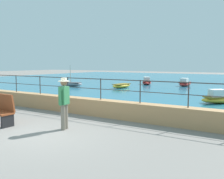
% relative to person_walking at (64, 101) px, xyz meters
% --- Properties ---
extents(ground_plane, '(120.00, 120.00, 0.00)m').
position_rel_person_walking_xyz_m(ground_plane, '(-0.21, -0.73, -0.98)').
color(ground_plane, slate).
extents(promenade_wall, '(20.00, 0.56, 0.70)m').
position_rel_person_walking_xyz_m(promenade_wall, '(-0.21, 2.47, -0.63)').
color(promenade_wall, tan).
rests_on(promenade_wall, ground).
extents(railing, '(18.44, 0.04, 0.90)m').
position_rel_person_walking_xyz_m(railing, '(-0.21, 2.47, 0.35)').
color(railing, '#383330').
rests_on(railing, promenade_wall).
extents(lake_water, '(64.00, 44.32, 0.06)m').
position_rel_person_walking_xyz_m(lake_water, '(-0.21, 25.11, -0.95)').
color(lake_water, '#236B89').
rests_on(lake_water, ground).
extents(person_walking, '(0.38, 0.56, 1.75)m').
position_rel_person_walking_xyz_m(person_walking, '(0.00, 0.00, 0.00)').
color(person_walking, slate).
rests_on(person_walking, ground).
extents(boat_2, '(1.16, 2.39, 0.36)m').
position_rel_person_walking_xyz_m(boat_2, '(-5.33, 13.18, -0.72)').
color(boat_2, gold).
rests_on(boat_2, lake_water).
extents(boat_3, '(0.91, 2.30, 0.76)m').
position_rel_person_walking_xyz_m(boat_3, '(-1.07, 18.08, -0.65)').
color(boat_3, red).
rests_on(boat_3, lake_water).
extents(boat_4, '(1.84, 2.46, 0.76)m').
position_rel_person_walking_xyz_m(boat_4, '(-4.99, 17.87, -0.65)').
color(boat_4, red).
rests_on(boat_4, lake_water).
extents(boat_5, '(2.35, 2.16, 0.76)m').
position_rel_person_walking_xyz_m(boat_5, '(3.62, 8.50, -0.65)').
color(boat_5, gold).
rests_on(boat_5, lake_water).
extents(boat_7, '(2.42, 1.29, 1.99)m').
position_rel_person_walking_xyz_m(boat_7, '(-10.40, 12.27, -0.72)').
color(boat_7, gray).
rests_on(boat_7, lake_water).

